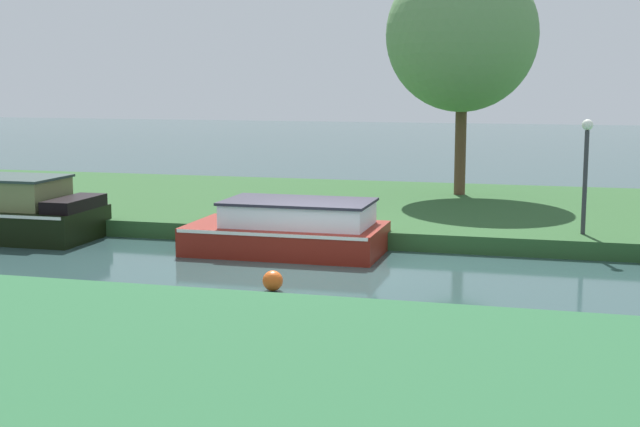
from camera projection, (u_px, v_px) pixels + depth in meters
name	position (u px, v px, depth m)	size (l,w,h in m)	color
ground_plane	(313.00, 265.00, 18.42)	(120.00, 120.00, 0.00)	#2D4847
riverbank_far	(380.00, 209.00, 25.07)	(72.00, 10.00, 0.40)	#2A5228
riverbank_near	(94.00, 412.00, 9.79)	(72.00, 10.00, 0.40)	#275B35
maroon_narrowboat	(290.00, 230.00, 19.71)	(4.27, 2.31, 1.17)	maroon
willow_tree_left	(462.00, 35.00, 25.59)	(4.34, 4.33, 6.85)	brown
lamp_post	(586.00, 161.00, 19.58)	(0.24, 0.24, 2.53)	#333338
mooring_post_near	(235.00, 211.00, 21.35)	(0.17, 0.17, 0.56)	#543426
channel_buoy	(273.00, 281.00, 16.20)	(0.37, 0.37, 0.37)	#E55919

